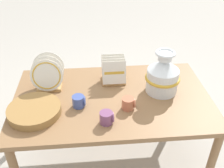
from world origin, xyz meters
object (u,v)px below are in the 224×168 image
object	(u,v)px
ceramic_vase	(163,75)
mug_plum_glaze	(107,118)
dish_rack_round_plates	(48,76)
dish_rack_square_plates	(114,73)
wicker_charger_stack	(34,110)
mug_cobalt_glaze	(79,101)
mug_terracotta_glaze	(129,103)

from	to	relation	value
ceramic_vase	mug_plum_glaze	world-z (taller)	ceramic_vase
dish_rack_round_plates	dish_rack_square_plates	bearing A→B (deg)	6.35
wicker_charger_stack	mug_plum_glaze	distance (m)	0.48
dish_rack_square_plates	dish_rack_round_plates	bearing A→B (deg)	-173.65
mug_cobalt_glaze	dish_rack_round_plates	bearing A→B (deg)	133.62
ceramic_vase	dish_rack_square_plates	distance (m)	0.38
dish_rack_round_plates	dish_rack_square_plates	world-z (taller)	dish_rack_round_plates
wicker_charger_stack	mug_terracotta_glaze	size ratio (longest dim) A/B	3.88
ceramic_vase	mug_terracotta_glaze	xyz separation A→B (m)	(-0.27, -0.18, -0.10)
dish_rack_round_plates	wicker_charger_stack	bearing A→B (deg)	-102.82
dish_rack_round_plates	mug_plum_glaze	size ratio (longest dim) A/B	2.82
ceramic_vase	dish_rack_square_plates	size ratio (longest dim) A/B	1.64
ceramic_vase	mug_cobalt_glaze	bearing A→B (deg)	-167.82
dish_rack_square_plates	wicker_charger_stack	world-z (taller)	dish_rack_square_plates
wicker_charger_stack	mug_plum_glaze	xyz separation A→B (m)	(0.47, -0.13, 0.01)
ceramic_vase	wicker_charger_stack	bearing A→B (deg)	-168.34
dish_rack_round_plates	wicker_charger_stack	size ratio (longest dim) A/B	0.73
dish_rack_square_plates	mug_terracotta_glaze	xyz separation A→B (m)	(0.07, -0.34, -0.03)
mug_plum_glaze	mug_cobalt_glaze	bearing A→B (deg)	133.98
dish_rack_round_plates	mug_plum_glaze	bearing A→B (deg)	-46.23
mug_terracotta_glaze	mug_plum_glaze	bearing A→B (deg)	-140.00
dish_rack_square_plates	mug_terracotta_glaze	world-z (taller)	dish_rack_square_plates
mug_plum_glaze	mug_cobalt_glaze	xyz separation A→B (m)	(-0.18, 0.18, 0.00)
dish_rack_round_plates	ceramic_vase	bearing A→B (deg)	-7.35
ceramic_vase	mug_cobalt_glaze	size ratio (longest dim) A/B	3.57
dish_rack_square_plates	mug_plum_glaze	distance (m)	0.48
ceramic_vase	dish_rack_square_plates	bearing A→B (deg)	154.61
mug_cobalt_glaze	mug_plum_glaze	bearing A→B (deg)	-46.02
dish_rack_square_plates	mug_terracotta_glaze	distance (m)	0.35
dish_rack_square_plates	mug_plum_glaze	world-z (taller)	dish_rack_square_plates
ceramic_vase	mug_plum_glaze	distance (m)	0.54
mug_cobalt_glaze	dish_rack_square_plates	bearing A→B (deg)	47.93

